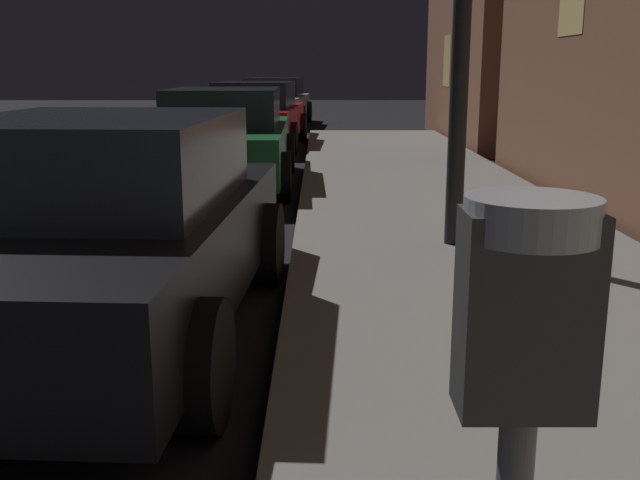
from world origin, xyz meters
name	(u,v)px	position (x,y,z in m)	size (l,w,h in m)	color
parking_meter	(520,422)	(4.55, -0.23, 1.21)	(0.19, 0.19, 1.39)	#59595B
car_black	(103,229)	(2.85, 3.38, 0.71)	(2.20, 4.15, 1.43)	black
car_green	(227,138)	(2.85, 9.72, 0.71)	(2.05, 4.50, 1.43)	#19592D
car_red	(258,115)	(2.85, 15.24, 0.71)	(2.17, 4.65, 1.43)	maroon
car_silver	(276,102)	(2.85, 21.81, 0.71)	(2.27, 4.63, 1.43)	#B7B7BF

